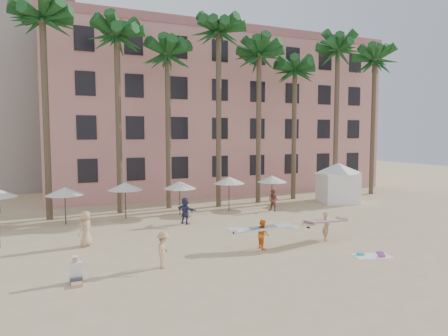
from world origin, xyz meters
name	(u,v)px	position (x,y,z in m)	size (l,w,h in m)	color
ground	(278,261)	(0.00, 0.00, 0.00)	(120.00, 120.00, 0.00)	#D1B789
pink_hotel	(212,117)	(7.00, 26.00, 8.00)	(35.00, 14.00, 16.00)	#E19689
palm_row	(187,47)	(0.51, 15.00, 12.97)	(44.40, 5.40, 16.30)	brown
umbrella_row	(153,185)	(-3.00, 12.50, 2.33)	(22.50, 2.70, 2.73)	#332B23
cabana	(338,179)	(13.55, 12.30, 2.07)	(5.58, 5.58, 3.50)	white
beach_towel	(373,255)	(4.77, -1.16, 0.03)	(2.01, 1.48, 0.14)	white
carrier_yellow	(326,224)	(4.45, 2.13, 0.94)	(3.15, 1.47, 1.64)	tan
carrier_white	(263,232)	(0.39, 2.18, 0.85)	(3.26, 1.44, 1.55)	orange
beachgoers	(184,218)	(-2.41, 7.11, 0.89)	(15.37, 10.83, 1.92)	tan
seated_man	(76,274)	(-8.96, 0.83, 0.38)	(0.48, 0.84, 1.10)	#3F3F4C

